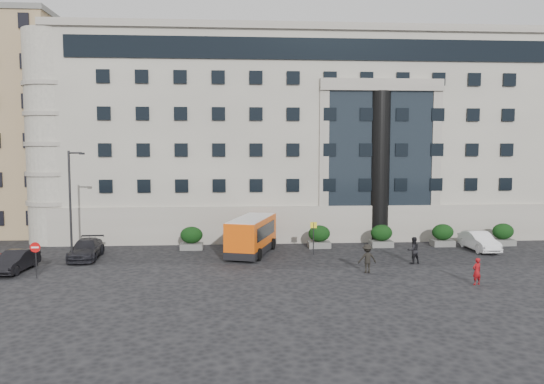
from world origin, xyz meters
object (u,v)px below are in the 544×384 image
Objects in this scene: minibus at (252,234)px; parked_car_b at (16,261)px; hedge_a at (192,238)px; street_lamp at (71,203)px; no_entry_sign at (36,253)px; bus_stop_sign at (313,232)px; hedge_e at (443,235)px; hedge_c at (319,236)px; pedestrian_c at (367,259)px; hedge_f at (503,234)px; pedestrian_b at (413,250)px; hedge_d at (381,236)px; parked_car_c at (86,249)px; white_taxi at (479,241)px; red_truck at (93,217)px; parked_car_d at (60,228)px; hedge_b at (256,237)px; pedestrian_a at (477,271)px.

parked_car_b is at bearing -146.09° from minibus.
minibus is (4.78, -2.18, 0.63)m from hedge_a.
no_entry_sign is (-1.06, -4.04, -2.72)m from street_lamp.
street_lamp reaches higher than bus_stop_sign.
hedge_c is at bearing 180.00° from hedge_e.
street_lamp reaches higher than pedestrian_c.
pedestrian_b is (-9.87, -6.31, 0.02)m from hedge_f.
hedge_d is 23.30m from parked_car_c.
white_taxi is (13.46, 0.74, -0.98)m from bus_stop_sign.
hedge_f is at bearing 0.00° from hedge_e.
street_lamp reaches higher than red_truck.
red_truck is at bearing 99.23° from parked_car_c.
parked_car_c is at bearing -158.03° from hedge_a.
no_entry_sign reaches higher than hedge_f.
pedestrian_c reaches higher than parked_car_d.
parked_car_d is (-23.40, 8.17, -0.29)m from hedge_c.
pedestrian_b reaches higher than parked_car_d.
street_lamp is at bearing -165.33° from hedge_c.
pedestrian_b is at bearing -151.65° from pedestrian_c.
white_taxi is at bearing -151.82° from pedestrian_c.
minibus reaches higher than hedge_c.
hedge_f is (5.20, 0.00, 0.00)m from hedge_e.
red_truck is 34.95m from white_taxi.
no_entry_sign is 17.51m from parked_car_d.
minibus is 9.95m from pedestrian_c.
parked_car_c is at bearing -166.60° from hedge_b.
street_lamp is 4.21× the size of pedestrian_c.
hedge_e is at bearing -138.26° from pedestrian_c.
red_truck reaches higher than parked_car_b.
street_lamp is (-18.34, -4.80, 3.44)m from hedge_c.
hedge_b is 0.23× the size of street_lamp.
hedge_c is at bearing -82.43° from pedestrian_c.
hedge_b is 0.79× the size of no_entry_sign.
hedge_b is 15.60m from hedge_e.
parked_car_b is (-37.06, -6.80, -0.23)m from hedge_f.
hedge_d is 12.46m from pedestrian_a.
pedestrian_b reaches higher than pedestrian_c.
hedge_d is 0.40× the size of parked_car_d.
parked_car_b is 2.25× the size of pedestrian_c.
no_entry_sign is (-19.40, -8.84, 0.72)m from hedge_c.
street_lamp is 14.44m from red_truck.
hedge_b is 0.33× the size of red_truck.
minibus is at bearing -55.16° from pedestrian_a.
parked_car_c is (-23.10, -3.03, -0.21)m from hedge_d.
hedge_c is 5.20m from hedge_d.
parked_car_b reaches higher than parked_car_d.
minibus is at bearing 21.52° from parked_car_b.
hedge_c is at bearing 0.00° from hedge_b.
hedge_f is 0.79× the size of no_entry_sign.
hedge_a is 12.64m from no_entry_sign.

